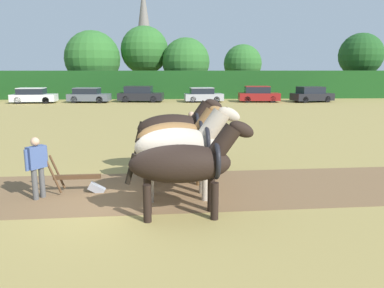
# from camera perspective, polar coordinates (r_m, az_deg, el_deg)

# --- Properties ---
(ground_plane) EXTENTS (240.00, 240.00, 0.00)m
(ground_plane) POSITION_cam_1_polar(r_m,az_deg,el_deg) (9.66, -9.77, -8.92)
(ground_plane) COLOR #998447
(hedgerow) EXTENTS (75.41, 1.75, 3.09)m
(hedgerow) POSITION_cam_1_polar(r_m,az_deg,el_deg) (42.58, -4.44, 9.00)
(hedgerow) COLOR #194719
(hedgerow) RESTS_ON ground
(tree_left) EXTENTS (6.67, 6.67, 7.84)m
(tree_left) POSITION_cam_1_polar(r_m,az_deg,el_deg) (48.03, -14.90, 12.46)
(tree_left) COLOR brown
(tree_left) RESTS_ON ground
(tree_center_left) EXTENTS (6.01, 6.01, 8.61)m
(tree_center_left) POSITION_cam_1_polar(r_m,az_deg,el_deg) (49.21, -7.25, 13.99)
(tree_center_left) COLOR #4C3823
(tree_center_left) RESTS_ON ground
(tree_center) EXTENTS (5.88, 5.88, 7.09)m
(tree_center) POSITION_cam_1_polar(r_m,az_deg,el_deg) (47.52, -0.93, 12.42)
(tree_center) COLOR #4C3823
(tree_center) RESTS_ON ground
(tree_center_right) EXTENTS (4.92, 4.92, 6.40)m
(tree_center_right) POSITION_cam_1_polar(r_m,az_deg,el_deg) (50.00, 7.71, 12.03)
(tree_center_right) COLOR #4C3823
(tree_center_right) RESTS_ON ground
(tree_right) EXTENTS (5.39, 5.39, 7.66)m
(tree_right) POSITION_cam_1_polar(r_m,az_deg,el_deg) (52.19, 24.32, 12.23)
(tree_right) COLOR brown
(tree_right) RESTS_ON ground
(church_spire) EXTENTS (3.00, 3.00, 19.48)m
(church_spire) POSITION_cam_1_polar(r_m,az_deg,el_deg) (77.79, -7.31, 16.41)
(church_spire) COLOR gray
(church_spire) RESTS_ON ground
(draft_horse_lead_left) EXTENTS (2.96, 1.02, 2.27)m
(draft_horse_lead_left) POSITION_cam_1_polar(r_m,az_deg,el_deg) (8.38, -1.02, -2.96)
(draft_horse_lead_left) COLOR black
(draft_horse_lead_left) RESTS_ON ground
(draft_horse_lead_right) EXTENTS (2.86, 1.14, 2.46)m
(draft_horse_lead_right) POSITION_cam_1_polar(r_m,az_deg,el_deg) (9.60, -1.64, -0.36)
(draft_horse_lead_right) COLOR #B2A38E
(draft_horse_lead_right) RESTS_ON ground
(draft_horse_trail_left) EXTENTS (2.81, 1.08, 2.36)m
(draft_horse_trail_left) POSITION_cam_1_polar(r_m,az_deg,el_deg) (10.85, -2.14, 0.94)
(draft_horse_trail_left) COLOR brown
(draft_horse_trail_left) RESTS_ON ground
(draft_horse_trail_right) EXTENTS (2.90, 1.09, 2.45)m
(draft_horse_trail_right) POSITION_cam_1_polar(r_m,az_deg,el_deg) (12.10, -2.50, 2.36)
(draft_horse_trail_right) COLOR black
(draft_horse_trail_right) RESTS_ON ground
(plow) EXTENTS (1.52, 0.48, 1.13)m
(plow) POSITION_cam_1_polar(r_m,az_deg,el_deg) (10.66, -16.42, -5.51)
(plow) COLOR #4C331E
(plow) RESTS_ON ground
(farmer_at_plow) EXTENTS (0.44, 0.55, 1.62)m
(farmer_at_plow) POSITION_cam_1_polar(r_m,az_deg,el_deg) (10.40, -22.57, -2.78)
(farmer_at_plow) COLOR #4C4C4C
(farmer_at_plow) RESTS_ON ground
(farmer_beside_team) EXTENTS (0.50, 0.53, 1.76)m
(farmer_beside_team) POSITION_cam_1_polar(r_m,az_deg,el_deg) (14.06, -0.09, 2.02)
(farmer_beside_team) COLOR #28334C
(farmer_beside_team) RESTS_ON ground
(parked_car_left) EXTENTS (4.28, 1.98, 1.48)m
(parked_car_left) POSITION_cam_1_polar(r_m,az_deg,el_deg) (39.99, -23.03, 6.79)
(parked_car_left) COLOR silver
(parked_car_left) RESTS_ON ground
(parked_car_center_left) EXTENTS (4.19, 2.10, 1.46)m
(parked_car_center_left) POSITION_cam_1_polar(r_m,az_deg,el_deg) (38.87, -15.50, 7.16)
(parked_car_center_left) COLOR #565B66
(parked_car_center_left) RESTS_ON ground
(parked_car_center) EXTENTS (4.64, 2.23, 1.59)m
(parked_car_center) POSITION_cam_1_polar(r_m,az_deg,el_deg) (38.52, -7.90, 7.50)
(parked_car_center) COLOR black
(parked_car_center) RESTS_ON ground
(parked_car_center_right) EXTENTS (3.96, 1.99, 1.45)m
(parked_car_center_right) POSITION_cam_1_polar(r_m,az_deg,el_deg) (38.07, 1.70, 7.46)
(parked_car_center_right) COLOR #9E9EA8
(parked_car_center_right) RESTS_ON ground
(parked_car_right) EXTENTS (4.15, 1.98, 1.60)m
(parked_car_right) POSITION_cam_1_polar(r_m,az_deg,el_deg) (38.57, 10.08, 7.44)
(parked_car_right) COLOR maroon
(parked_car_right) RESTS_ON ground
(parked_car_far_right) EXTENTS (4.32, 2.60, 1.54)m
(parked_car_far_right) POSITION_cam_1_polar(r_m,az_deg,el_deg) (39.91, 17.76, 7.17)
(parked_car_far_right) COLOR black
(parked_car_far_right) RESTS_ON ground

